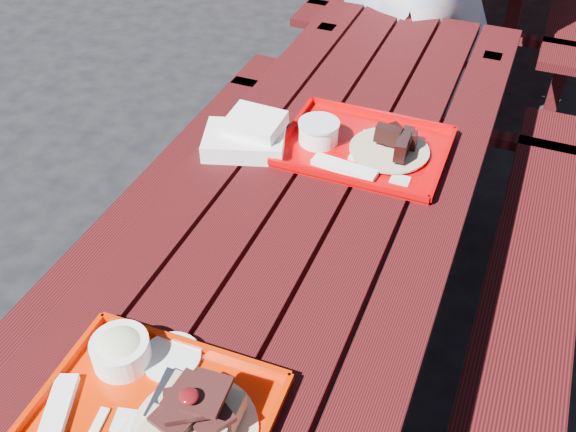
% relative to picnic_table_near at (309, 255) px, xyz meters
% --- Properties ---
extents(ground, '(60.00, 60.00, 0.00)m').
position_rel_picnic_table_near_xyz_m(ground, '(0.00, 0.00, -0.56)').
color(ground, black).
rests_on(ground, ground).
extents(picnic_table_near, '(1.41, 2.40, 0.75)m').
position_rel_picnic_table_near_xyz_m(picnic_table_near, '(0.00, 0.00, 0.00)').
color(picnic_table_near, '#410C0F').
rests_on(picnic_table_near, ground).
extents(near_tray, '(0.43, 0.36, 0.13)m').
position_rel_picnic_table_near_xyz_m(near_tray, '(-0.04, -0.65, 0.22)').
color(near_tray, red).
rests_on(near_tray, picnic_table_near).
extents(far_tray, '(0.44, 0.35, 0.07)m').
position_rel_picnic_table_near_xyz_m(far_tray, '(0.05, 0.25, 0.21)').
color(far_tray, '#BF0002').
rests_on(far_tray, picnic_table_near).
extents(white_cloth, '(0.26, 0.22, 0.09)m').
position_rel_picnic_table_near_xyz_m(white_cloth, '(-0.24, 0.15, 0.23)').
color(white_cloth, white).
rests_on(white_cloth, picnic_table_near).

